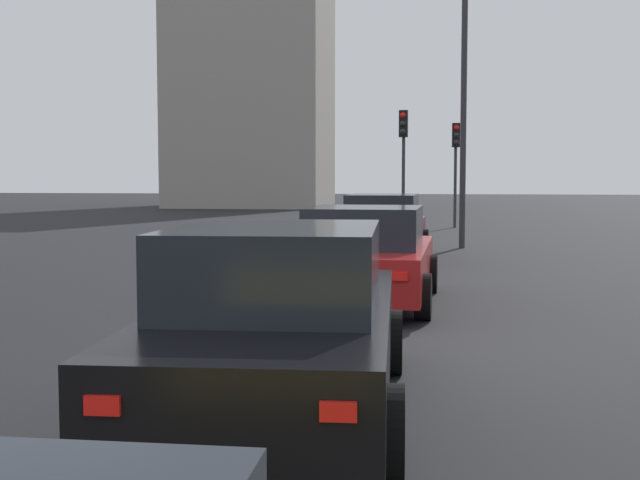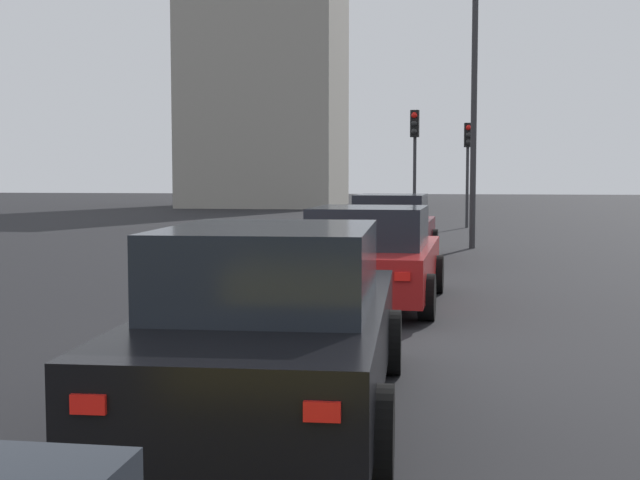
{
  "view_description": "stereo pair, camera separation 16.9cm",
  "coord_description": "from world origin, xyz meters",
  "px_view_note": "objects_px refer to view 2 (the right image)",
  "views": [
    {
      "loc": [
        -8.76,
        -1.2,
        1.97
      ],
      "look_at": [
        -0.01,
        -0.05,
        1.28
      ],
      "focal_mm": 47.03,
      "sensor_mm": 36.0,
      "label": 1
    },
    {
      "loc": [
        -8.73,
        -1.36,
        1.97
      ],
      "look_at": [
        -0.01,
        -0.05,
        1.28
      ],
      "focal_mm": 47.03,
      "sensor_mm": 36.0,
      "label": 2
    }
  ],
  "objects_px": {
    "car_red_second": "(371,257)",
    "street_lamp_kerbside": "(474,77)",
    "traffic_light_near_left": "(468,152)",
    "traffic_light_near_right": "(415,145)",
    "car_maroon_lead": "(392,228)",
    "car_black_third": "(275,325)"
  },
  "relations": [
    {
      "from": "car_maroon_lead",
      "to": "street_lamp_kerbside",
      "type": "distance_m",
      "value": 5.57
    },
    {
      "from": "car_red_second",
      "to": "traffic_light_near_right",
      "type": "bearing_deg",
      "value": 1.93
    },
    {
      "from": "car_red_second",
      "to": "street_lamp_kerbside",
      "type": "xyz_separation_m",
      "value": [
        10.22,
        -1.82,
        3.84
      ]
    },
    {
      "from": "car_maroon_lead",
      "to": "car_red_second",
      "type": "distance_m",
      "value": 6.67
    },
    {
      "from": "car_red_second",
      "to": "traffic_light_near_left",
      "type": "distance_m",
      "value": 19.4
    },
    {
      "from": "traffic_light_near_left",
      "to": "traffic_light_near_right",
      "type": "height_order",
      "value": "traffic_light_near_right"
    },
    {
      "from": "car_black_third",
      "to": "traffic_light_near_right",
      "type": "bearing_deg",
      "value": -2.97
    },
    {
      "from": "car_red_second",
      "to": "street_lamp_kerbside",
      "type": "bearing_deg",
      "value": -8.01
    },
    {
      "from": "car_black_third",
      "to": "street_lamp_kerbside",
      "type": "bearing_deg",
      "value": -9.44
    },
    {
      "from": "traffic_light_near_right",
      "to": "traffic_light_near_left",
      "type": "bearing_deg",
      "value": 159.92
    },
    {
      "from": "car_maroon_lead",
      "to": "street_lamp_kerbside",
      "type": "bearing_deg",
      "value": -26.28
    },
    {
      "from": "car_maroon_lead",
      "to": "traffic_light_near_left",
      "type": "distance_m",
      "value": 12.86
    },
    {
      "from": "traffic_light_near_left",
      "to": "car_maroon_lead",
      "type": "bearing_deg",
      "value": -14.14
    },
    {
      "from": "traffic_light_near_left",
      "to": "street_lamp_kerbside",
      "type": "height_order",
      "value": "street_lamp_kerbside"
    },
    {
      "from": "car_black_third",
      "to": "street_lamp_kerbside",
      "type": "relative_size",
      "value": 0.62
    },
    {
      "from": "car_red_second",
      "to": "car_black_third",
      "type": "bearing_deg",
      "value": 179.79
    },
    {
      "from": "traffic_light_near_right",
      "to": "car_red_second",
      "type": "bearing_deg",
      "value": 7.72
    },
    {
      "from": "traffic_light_near_right",
      "to": "street_lamp_kerbside",
      "type": "relative_size",
      "value": 0.53
    },
    {
      "from": "traffic_light_near_left",
      "to": "traffic_light_near_right",
      "type": "relative_size",
      "value": 0.94
    },
    {
      "from": "car_maroon_lead",
      "to": "traffic_light_near_right",
      "type": "height_order",
      "value": "traffic_light_near_right"
    },
    {
      "from": "car_red_second",
      "to": "traffic_light_near_left",
      "type": "bearing_deg",
      "value": -3.54
    },
    {
      "from": "car_red_second",
      "to": "traffic_light_near_left",
      "type": "height_order",
      "value": "traffic_light_near_left"
    }
  ]
}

